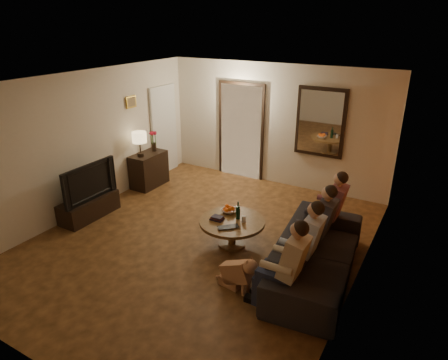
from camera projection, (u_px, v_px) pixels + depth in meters
The scene contains 33 objects.
floor at pixel (199, 241), 6.65m from camera, with size 5.00×6.00×0.01m, color #3C2510.
ceiling at pixel (195, 82), 5.67m from camera, with size 5.00×6.00×0.01m, color white.
back_wall at pixel (275, 125), 8.56m from camera, with size 5.00×0.02×2.60m, color beige.
front_wall at pixel (22, 264), 3.76m from camera, with size 5.00×0.02×2.60m, color beige.
left_wall at pixel (84, 144), 7.32m from camera, with size 0.02×6.00×2.60m, color beige.
right_wall at pixel (364, 203), 5.00m from camera, with size 0.02×6.00×2.60m, color beige.
orange_accent at pixel (363, 202), 5.01m from camera, with size 0.01×6.00×2.60m, color #C66B21.
kitchen_doorway at pixel (241, 132), 9.01m from camera, with size 1.00×0.06×2.10m, color #FFE0A5.
door_trim at pixel (241, 132), 9.00m from camera, with size 1.12×0.04×2.22m, color black.
fridge_glimpse at pixel (251, 140), 8.96m from camera, with size 0.45×0.03×1.70m, color silver.
mirror_frame at pixel (320, 122), 7.99m from camera, with size 1.00×0.05×1.40m, color black.
mirror_glass at pixel (320, 123), 7.97m from camera, with size 0.86×0.02×1.26m, color white.
white_door at pixel (164, 130), 9.25m from camera, with size 0.06×0.85×2.04m, color white.
framed_art at pixel (131, 102), 8.13m from camera, with size 0.03×0.28×0.24m, color #B28C33.
art_canvas at pixel (132, 102), 8.13m from camera, with size 0.01×0.22×0.18m, color brown.
dresser at pixel (149, 170), 8.70m from camera, with size 0.45×0.83×0.74m, color black.
table_lamp at pixel (140, 144), 8.29m from camera, with size 0.30×0.30×0.54m, color beige, non-canonical shape.
flower_vase at pixel (154, 141), 8.66m from camera, with size 0.14×0.14×0.44m, color #A81128, non-canonical shape.
tv_stand at pixel (89, 207), 7.39m from camera, with size 0.45×1.13×0.38m, color black.
tv at pixel (85, 181), 7.19m from camera, with size 0.15×1.17×0.68m, color black.
sofa at pixel (317, 254), 5.63m from camera, with size 0.96×2.44×0.71m, color black.
person_a at pixel (288, 270), 4.87m from camera, with size 0.60×0.40×1.20m, color tan, non-canonical shape.
person_b at pixel (305, 247), 5.35m from camera, with size 0.60×0.40×1.20m, color tan, non-canonical shape.
person_c at pixel (318, 228), 5.83m from camera, with size 0.60×0.40×1.20m, color tan, non-canonical shape.
person_d at pixel (330, 212), 6.31m from camera, with size 0.60×0.40×1.20m, color tan, non-canonical shape.
dog at pixel (237, 271), 5.39m from camera, with size 0.56×0.24×0.56m, color #B67654, non-canonical shape.
coffee_table at pixel (232, 233), 6.45m from camera, with size 1.05×1.05×0.45m, color brown.
bowl at pixel (229, 211), 6.61m from camera, with size 0.26×0.26×0.06m, color white.
oranges at pixel (229, 207), 6.58m from camera, with size 0.20×0.20×0.08m, color orange, non-canonical shape.
wine_bottle at pixel (238, 210), 6.36m from camera, with size 0.07×0.07×0.31m, color black, non-canonical shape.
wine_glass at pixel (244, 219), 6.30m from camera, with size 0.06×0.06×0.10m, color silver.
book_stack at pixel (217, 218), 6.37m from camera, with size 0.20×0.15×0.07m, color black, non-canonical shape.
laptop at pixel (229, 229), 6.09m from camera, with size 0.33×0.21×0.03m, color black.
Camera 1 is at (3.24, -4.79, 3.46)m, focal length 32.00 mm.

